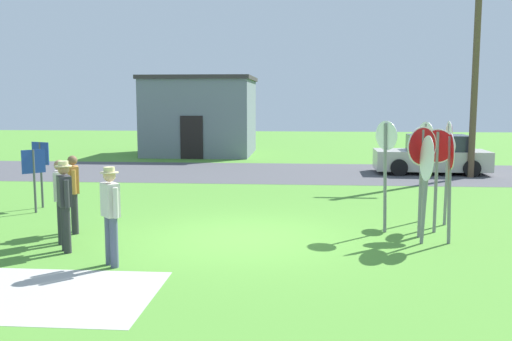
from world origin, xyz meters
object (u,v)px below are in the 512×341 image
Objects in this scene: stop_sign_tallest at (425,156)px; person_with_sunhat at (61,197)px; stop_sign_center_cluster at (448,156)px; stop_sign_nearest at (422,161)px; person_in_teal at (74,190)px; stop_sign_far_back at (450,169)px; info_panel_leftmost at (41,163)px; parked_car_on_street at (432,156)px; stop_sign_leaning_right at (427,170)px; info_panel_middle at (34,169)px; stop_sign_rear_right at (437,162)px; person_in_blue at (65,201)px; stop_sign_leaning_left at (386,159)px; person_on_left at (111,210)px; utility_pole at (476,61)px.

stop_sign_tallest is 1.40× the size of person_with_sunhat.
stop_sign_center_cluster is 1.51m from stop_sign_nearest.
stop_sign_center_cluster is 8.37m from person_in_teal.
stop_sign_tallest is at bearing 134.20° from stop_sign_center_cluster.
info_panel_leftmost is at bearing 163.03° from stop_sign_far_back.
parked_car_on_street is 11.47m from stop_sign_leaning_right.
person_with_sunhat is at bearing -55.94° from info_panel_middle.
stop_sign_rear_right is at bearing 66.82° from stop_sign_leaning_right.
stop_sign_center_cluster is 8.47m from person_with_sunhat.
stop_sign_nearest is at bearing -131.43° from stop_sign_rear_right.
info_panel_leftmost is (-2.47, 4.23, 0.23)m from person_in_blue.
stop_sign_tallest is at bearing 49.48° from stop_sign_leaning_left.
person_in_blue is 1.03× the size of person_with_sunhat.
info_panel_leftmost is (-9.82, 0.85, -0.35)m from stop_sign_tallest.
stop_sign_nearest is 1.32× the size of info_panel_leftmost.
person_on_left is 2.11m from person_with_sunhat.
stop_sign_leaning_right reaches higher than person_in_teal.
person_with_sunhat is (-7.70, -1.55, -0.59)m from stop_sign_rear_right.
person_on_left is 6.25m from info_panel_leftmost.
info_panel_leftmost reaches higher than person_with_sunhat.
stop_sign_center_cluster is (0.42, -0.43, 0.04)m from stop_sign_tallest.
stop_sign_leaning_right is at bearing -14.41° from info_panel_middle.
info_panel_leftmost reaches higher than parked_car_on_street.
stop_sign_center_cluster reaches higher than info_panel_leftmost.
person_with_sunhat is at bearing -130.25° from parked_car_on_street.
stop_sign_far_back is at bearing 4.43° from person_with_sunhat.
stop_sign_far_back is 1.02× the size of stop_sign_leaning_right.
person_in_blue is (-7.77, -2.95, -0.62)m from stop_sign_center_cluster.
info_panel_middle is (-9.25, 2.38, -0.38)m from stop_sign_leaning_right.
stop_sign_far_back reaches higher than parked_car_on_street.
utility_pole is 3.70× the size of stop_sign_far_back.
stop_sign_leaning_left is at bearing -107.87° from parked_car_on_street.
person_in_teal is (-7.80, -1.89, -0.62)m from stop_sign_tallest.
utility_pole reaches higher than stop_sign_leaning_left.
stop_sign_rear_right is 0.96× the size of stop_sign_tallest.
info_panel_leftmost is (-10.24, 1.28, -0.39)m from stop_sign_center_cluster.
stop_sign_rear_right is 9.79m from info_panel_middle.
stop_sign_leaning_right is at bearing 9.64° from person_in_blue.
stop_sign_nearest is at bearing 1.64° from person_in_teal.
stop_sign_leaning_right is at bearing -2.45° from person_in_teal.
person_in_blue is at bearing -170.36° from stop_sign_leaning_right.
stop_sign_leaning_left is (-1.52, -0.86, 0.00)m from stop_sign_center_cluster.
stop_sign_leaning_right reaches higher than person_on_left.
stop_sign_rear_right is at bearing 48.57° from stop_sign_nearest.
stop_sign_leaning_left is 6.79m from person_with_sunhat.
info_panel_leftmost is at bearing -151.80° from utility_pole.
stop_sign_leaning_left is 0.78m from stop_sign_nearest.
person_in_teal is 1.04× the size of info_panel_middle.
person_in_blue is at bearing -73.31° from person_in_teal.
parked_car_on_street is 14.77m from info_panel_middle.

